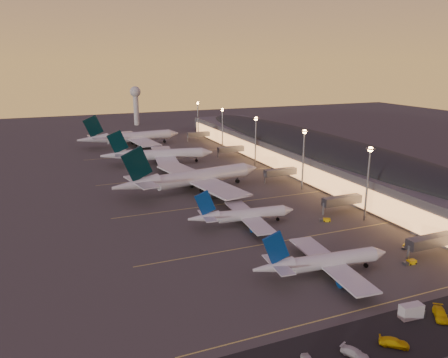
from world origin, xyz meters
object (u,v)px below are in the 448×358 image
baggage_tug_b (406,247)px  catering_truck_a (412,311)px  baggage_tug_a (410,262)px  baggage_tug_c (325,220)px  airliner_narrow_north (243,215)px  service_van_d (440,314)px  airliner_narrow_south (323,262)px  airliner_wide_near (191,178)px  radar_tower (136,99)px  airliner_wide_mid (158,155)px  service_van_c (355,353)px  airliner_wide_far (131,137)px  service_van_b (394,342)px

baggage_tug_b → catering_truck_a: (-25.90, -28.30, 1.01)m
baggage_tug_a → baggage_tug_c: (-2.11, 36.09, -0.01)m
airliner_narrow_north → service_van_d: 68.09m
airliner_narrow_south → catering_truck_a: size_ratio=6.66×
airliner_wide_near → radar_tower: bearing=75.1°
airliner_wide_mid → baggage_tug_a: 146.65m
airliner_narrow_south → airliner_wide_near: (-7.74, 83.92, 2.06)m
radar_tower → service_van_d: bearing=-89.7°
airliner_wide_near → service_van_d: (19.83, -110.14, -4.70)m
airliner_wide_near → service_van_c: airliner_wide_near is taller
radar_tower → catering_truck_a: (-4.10, -311.60, -20.41)m
airliner_narrow_south → service_van_d: (12.09, -26.23, -2.64)m
airliner_wide_near → service_van_d: airliner_wide_near is taller
airliner_wide_near → service_van_c: 113.85m
airliner_narrow_south → airliner_wide_far: bearing=98.4°
airliner_wide_near → service_van_d: 112.01m
catering_truck_a → service_van_b: 12.32m
baggage_tug_b → service_van_b: (-36.56, -34.44, 0.36)m
radar_tower → catering_truck_a: size_ratio=5.66×
radar_tower → baggage_tug_b: radar_tower is taller
baggage_tug_b → service_van_d: service_van_d is taller
airliner_wide_near → baggage_tug_b: 89.16m
radar_tower → service_van_c: bearing=-94.3°
airliner_narrow_north → baggage_tug_c: airliner_narrow_north is taller
airliner_narrow_north → service_van_b: size_ratio=6.60×
baggage_tug_c → service_van_d: 59.28m
airliner_wide_far → service_van_c: size_ratio=12.20×
airliner_wide_near → baggage_tug_c: airliner_wide_near is taller
airliner_wide_near → service_van_c: bearing=-102.5°
baggage_tug_c → catering_truck_a: (-16.99, -55.80, 0.97)m
airliner_wide_far → service_van_b: airliner_wide_far is taller
airliner_wide_near → airliner_wide_far: size_ratio=1.01×
catering_truck_a → airliner_narrow_north: bearing=104.3°
airliner_narrow_north → service_van_c: size_ratio=6.82×
airliner_narrow_north → airliner_narrow_south: bearing=-78.8°
service_van_b → baggage_tug_a: bearing=-9.9°
service_van_d → baggage_tug_a: bearing=95.2°
radar_tower → baggage_tug_b: bearing=-85.6°
baggage_tug_c → airliner_wide_near: bearing=149.6°
airliner_wide_far → service_van_c: airliner_wide_far is taller
airliner_wide_far → airliner_wide_near: bearing=-94.7°
service_van_c → baggage_tug_a: bearing=8.5°
service_van_c → airliner_wide_near: bearing=62.4°
service_van_b → service_van_c: (-9.05, 0.29, -0.03)m
service_van_b → baggage_tug_b: bearing=-7.6°
airliner_wide_near → service_van_c: size_ratio=12.36×
catering_truck_a → airliner_narrow_south: bearing=109.9°
service_van_c → airliner_narrow_south: bearing=41.1°
airliner_wide_near → service_van_b: airliner_wide_near is taller
airliner_narrow_south → baggage_tug_b: airliner_narrow_south is taller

